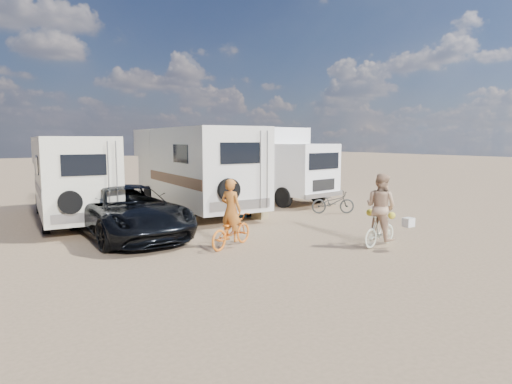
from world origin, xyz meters
TOP-DOWN VIEW (x-y plane):
  - ground at (0.00, 0.00)m, footprint 140.00×140.00m
  - rv_main at (-0.10, 6.75)m, footprint 3.31×8.40m
  - rv_left at (-4.86, 7.36)m, footprint 3.04×7.61m
  - box_truck at (4.39, 7.28)m, footprint 3.42×6.73m
  - dark_suv at (-4.06, 3.38)m, footprint 2.76×5.73m
  - bike_man at (-2.10, 0.41)m, footprint 1.86×1.27m
  - bike_woman at (1.44, -1.87)m, footprint 1.51×0.63m
  - rider_man at (-2.10, 0.41)m, footprint 0.64×0.75m
  - rider_woman at (1.44, -1.87)m, footprint 0.84×1.01m
  - bike_parked at (4.22, 2.88)m, footprint 1.81×1.42m
  - cooler at (0.82, 4.35)m, footprint 0.69×0.58m
  - crate at (1.08, 3.59)m, footprint 0.60×0.60m

SIDE VIEW (x-z plane):
  - ground at x=0.00m, z-range 0.00..0.00m
  - crate at x=1.08m, z-range 0.00..0.37m
  - cooler at x=0.82m, z-range 0.00..0.47m
  - bike_woman at x=1.44m, z-range 0.00..0.88m
  - bike_parked at x=4.22m, z-range 0.00..0.92m
  - bike_man at x=-2.10m, z-range 0.00..0.93m
  - dark_suv at x=-4.06m, z-range 0.00..1.58m
  - rider_man at x=-2.10m, z-range 0.00..1.75m
  - rider_woman at x=1.44m, z-range 0.00..1.89m
  - rv_left at x=-4.86m, z-range 0.00..3.10m
  - rv_main at x=-0.10m, z-range 0.00..3.46m
  - box_truck at x=4.39m, z-range 0.00..3.55m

